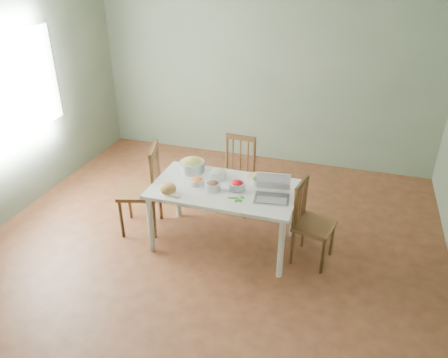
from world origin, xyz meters
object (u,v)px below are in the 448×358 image
(chair_left, at_px, (139,189))
(laptop, at_px, (272,189))
(dining_table, at_px, (224,216))
(chair_right, at_px, (314,224))
(bread_boule, at_px, (168,188))
(bowl_squash, at_px, (192,165))
(chair_far, at_px, (236,176))

(chair_left, height_order, laptop, chair_left)
(dining_table, height_order, chair_right, chair_right)
(dining_table, bearing_deg, bread_boule, -150.44)
(dining_table, height_order, bowl_squash, bowl_squash)
(dining_table, distance_m, chair_left, 1.02)
(dining_table, distance_m, chair_right, 0.97)
(chair_far, height_order, bowl_squash, chair_far)
(chair_left, height_order, chair_right, chair_left)
(chair_right, distance_m, bowl_squash, 1.47)
(chair_left, distance_m, laptop, 1.56)
(chair_right, bearing_deg, chair_far, 65.84)
(chair_far, relative_size, laptop, 2.68)
(dining_table, relative_size, bread_boule, 8.75)
(chair_far, bearing_deg, chair_right, -32.60)
(laptop, bearing_deg, dining_table, 162.80)
(bowl_squash, bearing_deg, laptop, -19.37)
(chair_far, xyz_separation_m, laptop, (0.61, -0.83, 0.36))
(dining_table, bearing_deg, chair_far, 96.49)
(chair_far, relative_size, bread_boule, 5.35)
(bread_boule, bearing_deg, laptop, 10.76)
(chair_far, height_order, chair_left, chair_left)
(bread_boule, height_order, laptop, laptop)
(dining_table, relative_size, chair_right, 1.70)
(chair_left, bearing_deg, bowl_squash, 98.26)
(bread_boule, relative_size, laptop, 0.50)
(chair_left, distance_m, chair_right, 1.97)
(dining_table, xyz_separation_m, laptop, (0.53, -0.09, 0.47))
(chair_right, bearing_deg, laptop, 113.53)
(bread_boule, height_order, bowl_squash, bowl_squash)
(chair_left, relative_size, laptop, 3.00)
(chair_right, relative_size, laptop, 2.58)
(bowl_squash, height_order, laptop, laptop)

